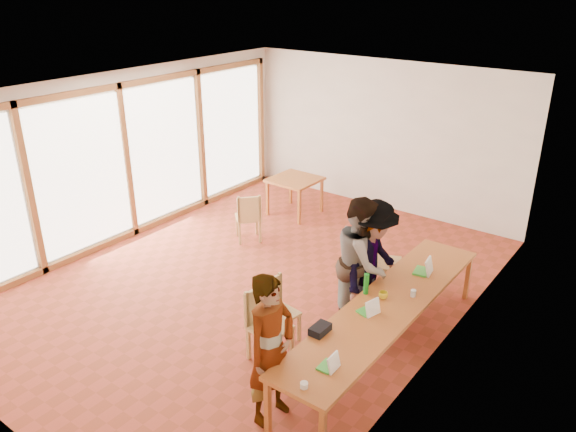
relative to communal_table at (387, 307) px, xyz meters
name	(u,v)px	position (x,y,z in m)	size (l,w,h in m)	color
ground	(256,281)	(-2.50, 0.45, -0.70)	(8.00, 8.00, 0.00)	#A13B27
wall_back	(382,136)	(-2.50, 4.45, 0.80)	(6.00, 0.10, 3.00)	beige
wall_right	(448,247)	(0.50, 0.45, 0.80)	(0.10, 8.00, 3.00)	beige
window_wall	(126,157)	(-5.46, 0.45, 0.80)	(0.10, 8.00, 3.00)	white
ceiling	(251,89)	(-2.50, 0.45, 2.32)	(6.00, 8.00, 0.04)	white
communal_table	(387,307)	(0.00, 0.00, 0.00)	(0.80, 4.00, 0.75)	#AF5F27
side_table	(295,182)	(-3.63, 3.04, -0.03)	(0.90, 0.90, 0.75)	#AF5F27
chair_near	(264,315)	(-1.21, -0.92, -0.11)	(0.50, 0.50, 0.51)	#E0B870
chair_mid	(275,303)	(-1.33, -0.55, -0.17)	(0.46, 0.46, 0.47)	#E0B870
chair_far	(353,266)	(-1.08, 1.02, -0.21)	(0.47, 0.47, 0.42)	#E0B870
chair_empty	(378,254)	(-0.85, 1.35, -0.08)	(0.62, 0.62, 0.54)	#E0B870
chair_spare	(249,213)	(-3.51, 1.49, -0.14)	(0.60, 0.60, 0.49)	#E0B870
person_near	(271,350)	(-0.48, -1.70, 0.17)	(0.63, 0.42, 1.74)	gray
person_mid	(362,262)	(-0.64, 0.47, 0.22)	(0.90, 0.70, 1.85)	gray
person_far	(372,263)	(-0.55, 0.59, 0.19)	(1.15, 0.66, 1.79)	gray
laptop_near	(330,364)	(0.10, -1.46, 0.10)	(0.19, 0.22, 0.18)	green
laptop_mid	(370,309)	(-0.07, -0.31, 0.10)	(0.25, 0.27, 0.20)	green
laptop_far	(425,269)	(0.04, 1.00, 0.11)	(0.26, 0.29, 0.22)	green
yellow_mug	(383,295)	(-0.10, 0.08, 0.09)	(0.12, 0.12, 0.09)	yellow
green_bottle	(366,284)	(-0.34, 0.05, 0.19)	(0.07, 0.07, 0.28)	#157C1D
clear_glass	(413,293)	(0.17, 0.35, 0.09)	(0.07, 0.07, 0.09)	silver
condiment_cup	(304,385)	(0.06, -1.86, 0.08)	(0.08, 0.08, 0.06)	white
pink_phone	(330,368)	(0.10, -1.46, 0.05)	(0.05, 0.10, 0.01)	#E6457B
black_pouch	(320,329)	(-0.33, -1.00, 0.09)	(0.16, 0.26, 0.09)	black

